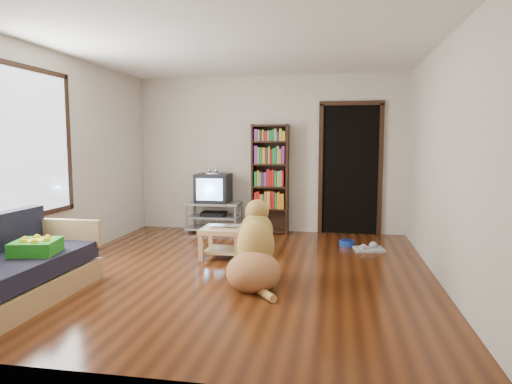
% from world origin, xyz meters
% --- Properties ---
extents(ground, '(5.00, 5.00, 0.00)m').
position_xyz_m(ground, '(0.00, 0.00, 0.00)').
color(ground, '#56260E').
rests_on(ground, ground).
extents(ceiling, '(5.00, 5.00, 0.00)m').
position_xyz_m(ceiling, '(0.00, 0.00, 2.60)').
color(ceiling, white).
rests_on(ceiling, ground).
extents(wall_back, '(4.50, 0.00, 4.50)m').
position_xyz_m(wall_back, '(0.00, 2.50, 1.30)').
color(wall_back, beige).
rests_on(wall_back, ground).
extents(wall_front, '(4.50, 0.00, 4.50)m').
position_xyz_m(wall_front, '(0.00, -2.50, 1.30)').
color(wall_front, beige).
rests_on(wall_front, ground).
extents(wall_left, '(0.00, 5.00, 5.00)m').
position_xyz_m(wall_left, '(-2.25, 0.00, 1.30)').
color(wall_left, beige).
rests_on(wall_left, ground).
extents(wall_right, '(0.00, 5.00, 5.00)m').
position_xyz_m(wall_right, '(2.25, 0.00, 1.30)').
color(wall_right, beige).
rests_on(wall_right, ground).
extents(green_cushion, '(0.48, 0.48, 0.13)m').
position_xyz_m(green_cushion, '(-1.75, -1.19, 0.49)').
color(green_cushion, green).
rests_on(green_cushion, sofa).
extents(laptop, '(0.37, 0.25, 0.03)m').
position_xyz_m(laptop, '(-0.31, 0.55, 0.41)').
color(laptop, silver).
rests_on(laptop, coffee_table).
extents(dog_bowl, '(0.22, 0.22, 0.08)m').
position_xyz_m(dog_bowl, '(1.30, 1.56, 0.04)').
color(dog_bowl, '#153995').
rests_on(dog_bowl, ground).
extents(grey_rag, '(0.45, 0.39, 0.03)m').
position_xyz_m(grey_rag, '(1.60, 1.31, 0.01)').
color(grey_rag, '#999999').
rests_on(grey_rag, ground).
extents(window, '(0.03, 1.46, 1.70)m').
position_xyz_m(window, '(-2.23, -0.50, 1.50)').
color(window, white).
rests_on(window, wall_left).
extents(doorway, '(1.03, 0.05, 2.19)m').
position_xyz_m(doorway, '(1.35, 2.48, 1.12)').
color(doorway, black).
rests_on(doorway, wall_back).
extents(tv_stand, '(0.90, 0.45, 0.50)m').
position_xyz_m(tv_stand, '(-0.90, 2.25, 0.27)').
color(tv_stand, '#99999E').
rests_on(tv_stand, ground).
extents(crt_tv, '(0.55, 0.52, 0.58)m').
position_xyz_m(crt_tv, '(-0.90, 2.27, 0.74)').
color(crt_tv, black).
rests_on(crt_tv, tv_stand).
extents(bookshelf, '(0.60, 0.30, 1.80)m').
position_xyz_m(bookshelf, '(0.05, 2.34, 1.00)').
color(bookshelf, black).
rests_on(bookshelf, ground).
extents(sofa, '(0.80, 1.80, 0.80)m').
position_xyz_m(sofa, '(-1.87, -1.38, 0.26)').
color(sofa, tan).
rests_on(sofa, ground).
extents(coffee_table, '(0.55, 0.55, 0.40)m').
position_xyz_m(coffee_table, '(-0.31, 0.58, 0.28)').
color(coffee_table, tan).
rests_on(coffee_table, ground).
extents(dog, '(0.61, 1.09, 0.91)m').
position_xyz_m(dog, '(0.30, -0.45, 0.33)').
color(dog, '#B57845').
rests_on(dog, ground).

